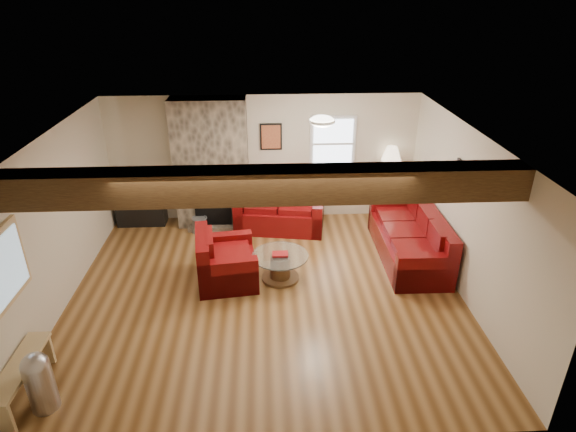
# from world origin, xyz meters

# --- Properties ---
(room) EXTENTS (8.00, 8.00, 8.00)m
(room) POSITION_xyz_m (0.00, 0.00, 1.25)
(room) COLOR brown
(room) RESTS_ON ground
(floor) EXTENTS (6.00, 6.00, 0.00)m
(floor) POSITION_xyz_m (0.00, 0.00, 0.00)
(floor) COLOR brown
(floor) RESTS_ON ground
(oak_beam) EXTENTS (6.00, 0.36, 0.38)m
(oak_beam) POSITION_xyz_m (0.00, -1.25, 2.31)
(oak_beam) COLOR #331E0F
(oak_beam) RESTS_ON room
(chimney_breast) EXTENTS (1.40, 0.67, 2.50)m
(chimney_breast) POSITION_xyz_m (-1.00, 2.49, 1.22)
(chimney_breast) COLOR #3C372F
(chimney_breast) RESTS_ON floor
(back_window) EXTENTS (0.90, 0.08, 1.10)m
(back_window) POSITION_xyz_m (1.35, 2.71, 1.55)
(back_window) COLOR silver
(back_window) RESTS_ON room
(hatch_window) EXTENTS (0.08, 1.00, 0.90)m
(hatch_window) POSITION_xyz_m (-2.96, -1.50, 1.45)
(hatch_window) COLOR tan
(hatch_window) RESTS_ON room
(ceiling_dome) EXTENTS (0.40, 0.40, 0.18)m
(ceiling_dome) POSITION_xyz_m (0.90, 0.90, 2.44)
(ceiling_dome) COLOR white
(ceiling_dome) RESTS_ON room
(artwork_back) EXTENTS (0.42, 0.06, 0.52)m
(artwork_back) POSITION_xyz_m (0.15, 2.71, 1.70)
(artwork_back) COLOR black
(artwork_back) RESTS_ON room
(artwork_right) EXTENTS (0.06, 0.55, 0.42)m
(artwork_right) POSITION_xyz_m (2.96, 0.30, 1.75)
(artwork_right) COLOR black
(artwork_right) RESTS_ON room
(sofa_three) EXTENTS (0.98, 2.29, 0.88)m
(sofa_three) POSITION_xyz_m (2.48, 0.96, 0.44)
(sofa_three) COLOR #480805
(sofa_three) RESTS_ON floor
(loveseat) EXTENTS (1.82, 1.23, 0.89)m
(loveseat) POSITION_xyz_m (0.30, 2.23, 0.45)
(loveseat) COLOR #480805
(loveseat) RESTS_ON floor
(armchair_red) EXTENTS (1.04, 1.15, 0.84)m
(armchair_red) POSITION_xyz_m (-0.63, 0.39, 0.42)
(armchair_red) COLOR #480805
(armchair_red) RESTS_ON floor
(coffee_table) EXTENTS (0.91, 0.91, 0.47)m
(coffee_table) POSITION_xyz_m (0.23, 0.37, 0.22)
(coffee_table) COLOR #4B3018
(coffee_table) RESTS_ON floor
(tv_cabinet) EXTENTS (0.93, 0.37, 0.47)m
(tv_cabinet) POSITION_xyz_m (-2.45, 2.53, 0.23)
(tv_cabinet) COLOR black
(tv_cabinet) RESTS_ON floor
(television) EXTENTS (0.79, 0.10, 0.46)m
(television) POSITION_xyz_m (-2.45, 2.53, 0.69)
(television) COLOR black
(television) RESTS_ON tv_cabinet
(floor_lamp) EXTENTS (0.39, 0.39, 1.51)m
(floor_lamp) POSITION_xyz_m (2.49, 2.55, 1.29)
(floor_lamp) COLOR tan
(floor_lamp) RESTS_ON floor
(pine_bench) EXTENTS (0.28, 1.18, 0.44)m
(pine_bench) POSITION_xyz_m (-2.83, -1.95, 0.22)
(pine_bench) COLOR tan
(pine_bench) RESTS_ON floor
(pedal_bin) EXTENTS (0.35, 0.35, 0.76)m
(pedal_bin) POSITION_xyz_m (-2.53, -2.14, 0.38)
(pedal_bin) COLOR #B4B4B9
(pedal_bin) RESTS_ON floor
(coal_bucket) EXTENTS (0.32, 0.32, 0.30)m
(coal_bucket) POSITION_xyz_m (-1.27, 2.12, 0.15)
(coal_bucket) COLOR gray
(coal_bucket) RESTS_ON floor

